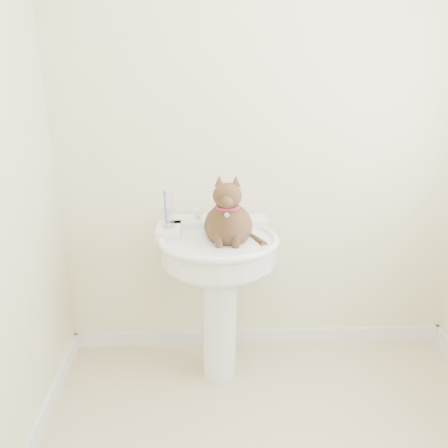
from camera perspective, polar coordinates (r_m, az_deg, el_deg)
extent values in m
cube|color=white|center=(2.94, 4.27, -13.33)|extent=(2.20, 0.02, 0.09)
cylinder|color=white|center=(2.54, -0.58, -11.95)|extent=(0.18, 0.18, 0.64)
cylinder|color=white|center=(2.34, -0.61, -3.24)|extent=(0.56, 0.56, 0.12)
ellipsoid|color=white|center=(2.36, -0.61, -4.59)|extent=(0.52, 0.45, 0.20)
torus|color=white|center=(2.32, -0.62, -1.96)|extent=(0.60, 0.60, 0.04)
cube|color=white|center=(2.50, -0.76, 0.09)|extent=(0.53, 0.14, 0.06)
cube|color=white|center=(2.40, -6.64, -0.96)|extent=(0.12, 0.19, 0.06)
cylinder|color=silver|center=(2.45, -0.74, 0.88)|extent=(0.05, 0.05, 0.05)
cylinder|color=silver|center=(2.39, -0.71, 1.16)|extent=(0.04, 0.04, 0.14)
sphere|color=white|center=(2.46, -3.32, 1.44)|extent=(0.06, 0.06, 0.06)
sphere|color=white|center=(2.46, 1.81, 1.51)|extent=(0.06, 0.06, 0.06)
cube|color=orange|center=(2.53, 0.92, 1.36)|extent=(0.09, 0.06, 0.03)
cylinder|color=silver|center=(2.38, -6.69, -0.32)|extent=(0.07, 0.07, 0.01)
cylinder|color=white|center=(2.36, -6.74, 0.73)|extent=(0.06, 0.06, 0.09)
cylinder|color=blue|center=(2.35, -7.08, 1.87)|extent=(0.01, 0.01, 0.17)
cylinder|color=silver|center=(2.35, -6.79, 1.88)|extent=(0.01, 0.01, 0.17)
cylinder|color=#FCA2D1|center=(2.34, -6.49, 1.88)|extent=(0.01, 0.01, 0.17)
ellipsoid|color=brown|center=(2.31, 0.48, -0.16)|extent=(0.24, 0.27, 0.21)
ellipsoid|color=brown|center=(2.20, 0.60, 0.61)|extent=(0.15, 0.14, 0.19)
ellipsoid|color=brown|center=(2.13, 0.66, 3.44)|extent=(0.13, 0.12, 0.12)
cone|color=brown|center=(2.13, -0.36, 5.18)|extent=(0.05, 0.05, 0.05)
cone|color=brown|center=(2.13, 1.63, 5.20)|extent=(0.05, 0.05, 0.05)
cylinder|color=brown|center=(2.37, 3.42, -1.59)|extent=(0.03, 0.03, 0.25)
torus|color=maroon|center=(2.16, 0.64, 2.10)|extent=(0.11, 0.11, 0.01)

